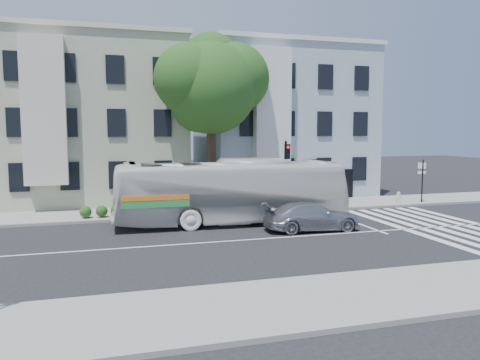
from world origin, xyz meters
name	(u,v)px	position (x,y,z in m)	size (l,w,h in m)	color
ground	(253,240)	(0.00, 0.00, 0.00)	(120.00, 120.00, 0.00)	black
sidewalk_far	(213,210)	(0.00, 8.00, 0.07)	(80.00, 4.00, 0.15)	gray
sidewalk_near	(338,298)	(0.00, -8.00, 0.07)	(80.00, 4.00, 0.15)	gray
building_left	(94,123)	(-7.00, 15.00, 5.50)	(12.00, 10.00, 11.00)	#A5AB90
building_right	(280,123)	(7.00, 15.00, 5.50)	(12.00, 10.00, 11.00)	#97A8B4
street_tree	(211,83)	(0.06, 8.74, 7.83)	(7.30, 5.90, 11.10)	#2D2116
bus	(231,191)	(0.03, 3.89, 1.72)	(12.32, 2.88, 3.43)	silver
sedan	(312,216)	(3.40, 1.10, 0.69)	(4.78, 1.95, 1.39)	#ACADB3
hedge	(164,208)	(-3.20, 6.80, 0.50)	(8.50, 0.84, 0.70)	#1F6220
traffic_signal	(286,167)	(3.96, 5.94, 2.79)	(0.45, 0.53, 4.31)	black
fire_hydrant	(398,197)	(12.26, 6.70, 0.54)	(0.42, 0.25, 0.76)	silver
far_sign_pole	(422,176)	(13.92, 6.54, 1.93)	(0.49, 0.26, 2.86)	black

